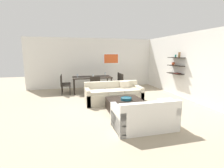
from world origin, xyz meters
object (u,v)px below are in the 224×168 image
object	(u,v)px
dining_chair_left_near	(64,84)
dining_chair_left_far	(64,82)
coffee_table	(125,106)
wine_glass_right_far	(105,74)
loveseat_white	(145,117)
dining_chair_foot	(95,85)
decorative_bowl	(126,99)
sofa_beige	(114,95)
wine_glass_left_far	(77,75)
wine_glass_left_near	(78,75)
dining_table	(92,78)
wine_glass_foot	(93,75)
dining_chair_right_far	(117,80)
dining_chair_right_near	(119,81)

from	to	relation	value
dining_chair_left_near	dining_chair_left_far	size ratio (longest dim) A/B	1.00
coffee_table	wine_glass_right_far	xyz separation A→B (m)	(0.01, 3.20, 0.68)
loveseat_white	dining_chair_foot	world-z (taller)	dining_chair_foot
decorative_bowl	wine_glass_right_far	bearing A→B (deg)	90.25
sofa_beige	dining_chair_left_far	size ratio (longest dim) A/B	2.46
loveseat_white	wine_glass_right_far	size ratio (longest dim) A/B	8.52
wine_glass_left_far	coffee_table	bearing A→B (deg)	-66.89
loveseat_white	wine_glass_left_far	world-z (taller)	wine_glass_left_far
loveseat_white	coffee_table	bearing A→B (deg)	92.65
wine_glass_left_far	wine_glass_left_near	world-z (taller)	wine_glass_left_near
decorative_bowl	dining_table	bearing A→B (deg)	102.81
loveseat_white	wine_glass_foot	world-z (taller)	wine_glass_foot
dining_chair_right_far	dining_chair_foot	bearing A→B (deg)	-140.40
coffee_table	dining_table	bearing A→B (deg)	102.40
dining_chair_left_near	wine_glass_left_far	xyz separation A→B (m)	(0.65, 0.34, 0.35)
dining_chair_left_far	wine_glass_foot	bearing A→B (deg)	-25.59
sofa_beige	loveseat_white	size ratio (longest dim) A/B	1.42
wine_glass_left_far	wine_glass_right_far	bearing A→B (deg)	-0.00
decorative_bowl	dining_chair_foot	world-z (taller)	dining_chair_foot
sofa_beige	coffee_table	xyz separation A→B (m)	(0.11, -1.09, -0.10)
wine_glass_right_far	decorative_bowl	bearing A→B (deg)	-89.75
dining_chair_right_far	wine_glass_left_near	bearing A→B (deg)	-170.56
dining_chair_left_far	wine_glass_left_near	bearing A→B (deg)	-27.42
dining_chair_foot	dining_chair_left_far	size ratio (longest dim) A/B	1.00
dining_table	coffee_table	bearing A→B (deg)	-77.60
dining_chair_right_near	dining_chair_right_far	bearing A→B (deg)	90.00
wine_glass_left_near	wine_glass_foot	bearing A→B (deg)	-23.81
wine_glass_right_far	dining_chair_left_near	bearing A→B (deg)	-170.56
coffee_table	dining_chair_left_near	distance (m)	3.52
dining_chair_right_near	wine_glass_right_far	bearing A→B (deg)	152.58
decorative_bowl	dining_table	xyz separation A→B (m)	(-0.70, 3.09, 0.26)
decorative_bowl	wine_glass_left_far	xyz separation A→B (m)	(-1.39, 3.21, 0.43)
coffee_table	wine_glass_foot	xyz separation A→B (m)	(-0.68, 2.66, 0.68)
loveseat_white	coffee_table	xyz separation A→B (m)	(-0.06, 1.32, -0.10)
dining_table	dining_chair_right_far	size ratio (longest dim) A/B	2.12
dining_chair_right_far	wine_glass_left_far	size ratio (longest dim) A/B	5.82
dining_table	wine_glass_right_far	xyz separation A→B (m)	(0.69, 0.12, 0.19)
dining_chair_left_near	wine_glass_left_far	bearing A→B (deg)	27.42
loveseat_white	dining_chair_right_near	bearing A→B (deg)	81.83
sofa_beige	wine_glass_right_far	xyz separation A→B (m)	(0.12, 2.12, 0.58)
dining_chair_left_far	wine_glass_left_near	world-z (taller)	wine_glass_left_near
dining_chair_right_near	dining_table	bearing A→B (deg)	170.77
decorative_bowl	dining_table	size ratio (longest dim) A/B	0.19
dining_chair_left_near	dining_chair_right_far	size ratio (longest dim) A/B	1.00
dining_table	wine_glass_left_far	distance (m)	0.72
dining_table	wine_glass_left_far	xyz separation A→B (m)	(-0.69, 0.12, 0.17)
dining_chair_right_far	dining_chair_left_near	bearing A→B (deg)	-170.77
dining_chair_foot	wine_glass_left_near	world-z (taller)	wine_glass_left_near
decorative_bowl	dining_chair_left_far	bearing A→B (deg)	121.69
sofa_beige	dining_chair_right_near	distance (m)	1.95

